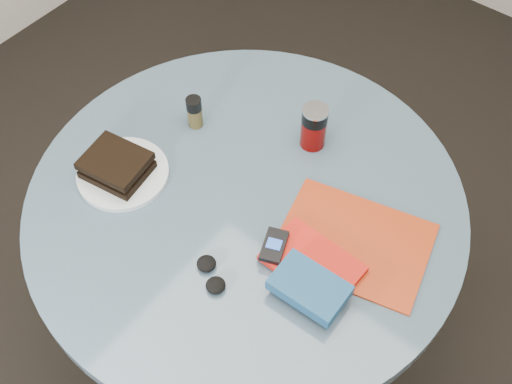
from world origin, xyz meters
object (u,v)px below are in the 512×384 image
Objects in this scene: plate at (123,174)px; sandwich at (116,165)px; pepper_grinder at (195,112)px; soda_can at (314,127)px; magazine at (354,242)px; mp3_player at (274,246)px; table at (246,237)px; novel at (310,287)px; red_book at (312,263)px; headphones at (211,274)px.

plate is 1.37× the size of sandwich.
pepper_grinder is at bearing 81.39° from sandwich.
soda_can is 0.30m from magazine.
soda_can is 1.26× the size of mp3_player.
table is at bearing 25.08° from plate.
novel is at bearing -105.19° from magazine.
red_book is (-0.04, -0.10, 0.01)m from magazine.
red_book is (0.46, -0.15, -0.03)m from pepper_grinder.
pepper_grinder is at bearing -153.82° from soda_can.
soda_can is 0.41m from novel.
magazine is (0.26, 0.05, 0.17)m from table.
novel is (0.25, -0.11, 0.20)m from table.
sandwich is 0.41m from mp3_player.
pepper_grinder reaches higher than headphones.
red_book is (0.48, 0.07, 0.01)m from plate.
headphones is (-0.19, -0.25, 0.01)m from magazine.
pepper_grinder is at bearing 135.61° from headphones.
soda_can reaches higher than table.
sandwich is 1.70× the size of mp3_player.
pepper_grinder reaches higher than sandwich.
table is 11.52× the size of pepper_grinder.
sandwich is at bearing -168.65° from red_book.
magazine is (0.53, 0.18, -0.04)m from sandwich.
novel is 1.63× the size of mp3_player.
pepper_grinder reaches higher than red_book.
soda_can is at bearing 129.17° from magazine.
mp3_player is 0.88× the size of headphones.
table is 8.66× the size of soda_can.
mp3_player is at bearing -69.43° from soda_can.
headphones is at bearing -132.82° from red_book.
table is 5.14× the size of red_book.
mp3_player reaches higher than table.
mp3_player is 0.14m from headphones.
table is at bearing 154.68° from novel.
mp3_player reaches higher than red_book.
novel is at bearing 1.39° from plate.
plate is at bearing -175.24° from magazine.
novel reaches higher than table.
pepper_grinder is (-0.26, -0.13, -0.01)m from soda_can.
novel is at bearing -55.84° from soda_can.
red_book reaches higher than table.
headphones is at bearing -83.76° from soda_can.
sandwich reaches higher than novel.
table is at bearing -95.72° from soda_can.
soda_can is 0.43m from headphones.
mp3_player reaches higher than headphones.
pepper_grinder is (0.03, 0.22, 0.04)m from plate.
red_book is (0.20, -0.28, -0.04)m from soda_can.
pepper_grinder reaches higher than novel.
table is at bearing 177.55° from magazine.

